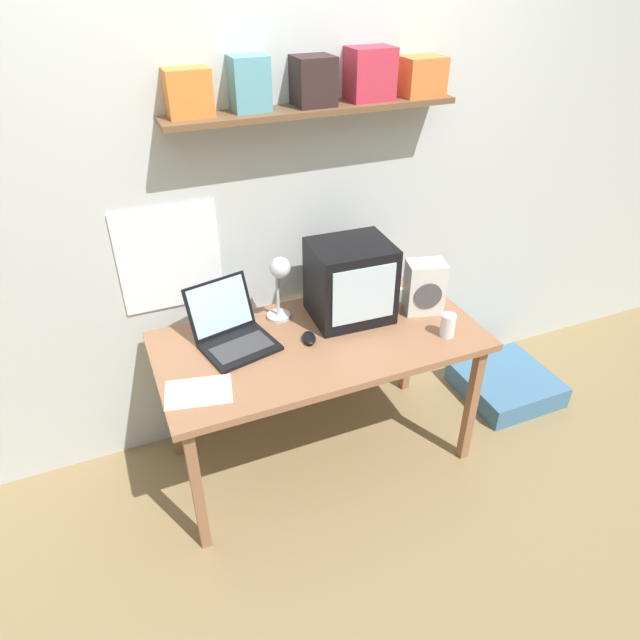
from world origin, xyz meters
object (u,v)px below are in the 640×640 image
(corner_desk, at_px, (320,350))
(desk_lamp, at_px, (280,277))
(crt_monitor, at_px, (350,281))
(computer_mouse, at_px, (309,338))
(open_notebook, at_px, (391,295))
(laptop, at_px, (231,329))
(juice_glass, at_px, (448,326))
(loose_paper_near_monitor, at_px, (198,392))
(floor_cushion, at_px, (505,383))
(space_heater, at_px, (425,287))

(corner_desk, height_order, desk_lamp, desk_lamp)
(crt_monitor, bearing_deg, computer_mouse, -150.86)
(desk_lamp, relative_size, open_notebook, 1.41)
(laptop, distance_m, computer_mouse, 0.36)
(crt_monitor, relative_size, juice_glass, 3.43)
(crt_monitor, distance_m, laptop, 0.60)
(corner_desk, bearing_deg, crt_monitor, 31.30)
(laptop, relative_size, loose_paper_near_monitor, 1.34)
(laptop, bearing_deg, desk_lamp, 0.16)
(juice_glass, bearing_deg, open_notebook, 98.19)
(laptop, distance_m, loose_paper_near_monitor, 0.38)
(crt_monitor, distance_m, loose_paper_near_monitor, 0.88)
(open_notebook, height_order, floor_cushion, open_notebook)
(desk_lamp, height_order, floor_cushion, desk_lamp)
(space_heater, bearing_deg, juice_glass, -77.83)
(juice_glass, height_order, loose_paper_near_monitor, juice_glass)
(desk_lamp, bearing_deg, crt_monitor, -10.95)
(computer_mouse, height_order, open_notebook, computer_mouse)
(crt_monitor, relative_size, loose_paper_near_monitor, 1.28)
(crt_monitor, relative_size, computer_mouse, 3.30)
(corner_desk, height_order, space_heater, space_heater)
(crt_monitor, bearing_deg, laptop, -178.33)
(corner_desk, relative_size, loose_paper_near_monitor, 5.00)
(desk_lamp, bearing_deg, corner_desk, -58.30)
(open_notebook, distance_m, loose_paper_near_monitor, 1.15)
(desk_lamp, bearing_deg, loose_paper_near_monitor, -142.11)
(desk_lamp, height_order, space_heater, desk_lamp)
(crt_monitor, relative_size, open_notebook, 1.55)
(desk_lamp, bearing_deg, computer_mouse, -71.63)
(corner_desk, xyz_separation_m, desk_lamp, (-0.12, 0.20, 0.31))
(laptop, bearing_deg, floor_cushion, -17.04)
(open_notebook, bearing_deg, space_heater, -68.82)
(computer_mouse, xyz_separation_m, loose_paper_near_monitor, (-0.55, -0.15, -0.01))
(corner_desk, distance_m, floor_cushion, 1.36)
(corner_desk, height_order, open_notebook, open_notebook)
(space_heater, bearing_deg, corner_desk, -162.22)
(juice_glass, bearing_deg, space_heater, 87.15)
(corner_desk, relative_size, space_heater, 5.69)
(space_heater, distance_m, computer_mouse, 0.62)
(computer_mouse, bearing_deg, open_notebook, 21.84)
(corner_desk, bearing_deg, juice_glass, -20.70)
(computer_mouse, height_order, floor_cushion, computer_mouse)
(open_notebook, bearing_deg, loose_paper_near_monitor, -161.11)
(desk_lamp, xyz_separation_m, floor_cushion, (1.33, -0.17, -0.92))
(laptop, bearing_deg, crt_monitor, -14.01)
(laptop, height_order, loose_paper_near_monitor, laptop)
(desk_lamp, height_order, open_notebook, desk_lamp)
(crt_monitor, distance_m, open_notebook, 0.35)
(laptop, height_order, desk_lamp, desk_lamp)
(corner_desk, relative_size, juice_glass, 13.41)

